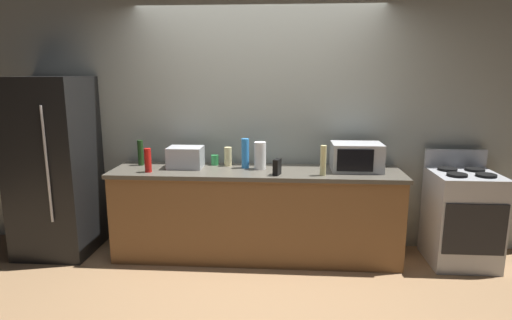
{
  "coord_description": "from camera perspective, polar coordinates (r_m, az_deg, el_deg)",
  "views": [
    {
      "loc": [
        0.29,
        -3.64,
        1.84
      ],
      "look_at": [
        0.0,
        0.4,
        1.0
      ],
      "focal_mm": 29.74,
      "sensor_mm": 36.0,
      "label": 1
    }
  ],
  "objects": [
    {
      "name": "ground_plane",
      "position": [
        4.09,
        -0.41,
        -15.04
      ],
      "size": [
        8.0,
        8.0,
        0.0
      ],
      "primitive_type": "plane",
      "color": "#93704C"
    },
    {
      "name": "bottle_vinegar",
      "position": [
        3.96,
        9.03,
        -0.07
      ],
      "size": [
        0.06,
        0.06,
        0.28
      ],
      "primitive_type": "cylinder",
      "color": "beige",
      "rests_on": "counter_run"
    },
    {
      "name": "mug_green",
      "position": [
        4.39,
        -5.56,
        0.01
      ],
      "size": [
        0.08,
        0.08,
        0.11
      ],
      "primitive_type": "cylinder",
      "color": "#2D8C47",
      "rests_on": "counter_run"
    },
    {
      "name": "stove_range",
      "position": [
        4.6,
        25.92,
        -6.95
      ],
      "size": [
        0.6,
        0.61,
        1.08
      ],
      "color": "#B7BABF",
      "rests_on": "ground_plane"
    },
    {
      "name": "back_wall",
      "position": [
        4.48,
        0.37,
        5.44
      ],
      "size": [
        6.4,
        0.1,
        2.7
      ],
      "primitive_type": "cube",
      "color": "#9EA399",
      "rests_on": "ground_plane"
    },
    {
      "name": "bottle_spray_cleaner",
      "position": [
        4.22,
        -1.46,
        0.89
      ],
      "size": [
        0.08,
        0.08,
        0.3
      ],
      "primitive_type": "cylinder",
      "color": "#338CE5",
      "rests_on": "counter_run"
    },
    {
      "name": "bottle_wine",
      "position": [
        4.51,
        -15.27,
        0.95
      ],
      "size": [
        0.06,
        0.06,
        0.26
      ],
      "primitive_type": "cylinder",
      "color": "#1E3F19",
      "rests_on": "counter_run"
    },
    {
      "name": "bottle_hand_soap",
      "position": [
        4.33,
        -3.79,
        0.47
      ],
      "size": [
        0.08,
        0.08,
        0.19
      ],
      "primitive_type": "cylinder",
      "color": "beige",
      "rests_on": "counter_run"
    },
    {
      "name": "toaster_oven",
      "position": [
        4.3,
        -9.46,
        0.36
      ],
      "size": [
        0.34,
        0.26,
        0.21
      ],
      "primitive_type": "cube",
      "color": "#B7BABF",
      "rests_on": "counter_run"
    },
    {
      "name": "refrigerator",
      "position": [
        4.76,
        -25.45,
        -0.83
      ],
      "size": [
        0.72,
        0.73,
        1.8
      ],
      "color": "black",
      "rests_on": "ground_plane"
    },
    {
      "name": "microwave",
      "position": [
        4.22,
        13.37,
        0.41
      ],
      "size": [
        0.48,
        0.35,
        0.27
      ],
      "color": "#B7BABF",
      "rests_on": "counter_run"
    },
    {
      "name": "bottle_hot_sauce",
      "position": [
        4.18,
        -14.34,
        -0.04
      ],
      "size": [
        0.07,
        0.07,
        0.23
      ],
      "primitive_type": "cylinder",
      "color": "red",
      "rests_on": "counter_run"
    },
    {
      "name": "paper_towel_roll",
      "position": [
        4.17,
        0.55,
        0.6
      ],
      "size": [
        0.12,
        0.12,
        0.27
      ],
      "primitive_type": "cylinder",
      "color": "white",
      "rests_on": "counter_run"
    },
    {
      "name": "counter_run",
      "position": [
        4.28,
        0.0,
        -7.21
      ],
      "size": [
        2.84,
        0.64,
        0.9
      ],
      "color": "brown",
      "rests_on": "ground_plane"
    },
    {
      "name": "cordless_phone",
      "position": [
        3.95,
        2.86,
        -0.94
      ],
      "size": [
        0.08,
        0.12,
        0.15
      ],
      "primitive_type": "cube",
      "rotation": [
        0.0,
        0.0,
        -0.32
      ],
      "color": "black",
      "rests_on": "counter_run"
    }
  ]
}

